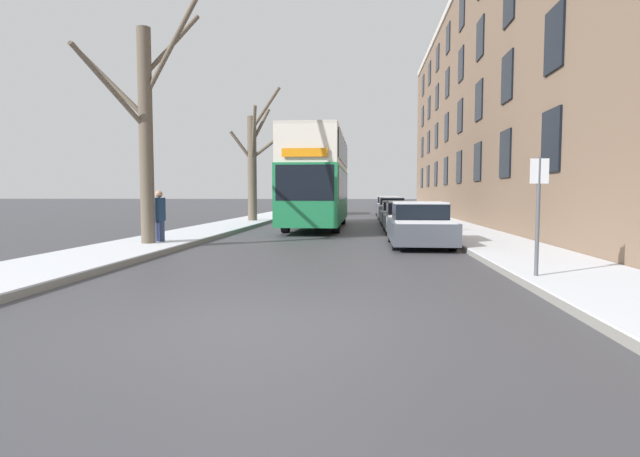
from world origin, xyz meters
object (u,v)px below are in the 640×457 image
Objects in this scene: oncoming_van at (320,198)px; street_sign_post at (538,211)px; bare_tree_left_0 at (145,125)px; parked_car_4 at (387,206)px; bare_tree_left_1 at (253,162)px; parked_car_2 at (397,214)px; double_decker_bus at (318,176)px; pedestrian_left_sidewalk at (159,216)px; parked_car_0 at (420,226)px; parked_car_1 at (405,218)px; parked_car_3 at (392,209)px.

street_sign_post is at bearing -77.78° from oncoming_van.
bare_tree_left_0 is 25.82m from parked_car_4.
bare_tree_left_1 is 1.66× the size of parked_car_2.
double_decker_bus reaches higher than parked_car_4.
bare_tree_left_1 is at bearing -101.22° from oncoming_van.
double_decker_bus is 4.54× the size of street_sign_post.
pedestrian_left_sidewalk is at bearing -114.57° from double_decker_bus.
bare_tree_left_0 is 1.00× the size of bare_tree_left_1.
parked_car_2 is (8.16, 12.14, -3.05)m from bare_tree_left_0.
bare_tree_left_1 is at bearing 137.37° from double_decker_bus.
oncoming_van is 31.68m from street_sign_post.
bare_tree_left_1 is at bearing -124.81° from parked_car_4.
double_decker_bus is 2.34× the size of parked_car_2.
parked_car_0 reaches higher than parked_car_1.
bare_tree_left_0 is at bearing -108.55° from parked_car_4.
parked_car_1 is at bearing -90.00° from parked_car_4.
bare_tree_left_1 is at bearing 88.77° from bare_tree_left_0.
parked_car_1 is at bearing 65.06° from pedestrian_left_sidewalk.
street_sign_post reaches higher than pedestrian_left_sidewalk.
street_sign_post reaches higher than parked_car_0.
oncoming_van reaches higher than parked_car_1.
oncoming_van reaches higher than parked_car_0.
parked_car_1 is 19.58m from oncoming_van.
parked_car_0 is at bearing -55.77° from bare_tree_left_1.
parked_car_3 is 2.38× the size of pedestrian_left_sidewalk.
parked_car_1 is 1.80× the size of street_sign_post.
parked_car_0 is 1.00× the size of parked_car_1.
double_decker_bus reaches higher than pedestrian_left_sidewalk.
oncoming_van is 25.45m from pedestrian_left_sidewalk.
oncoming_van is at bearing 102.33° from parked_car_0.
bare_tree_left_1 is 20.46m from street_sign_post.
pedestrian_left_sidewalk is (-7.99, -11.64, 0.36)m from parked_car_2.
bare_tree_left_0 is 1.79× the size of parked_car_1.
bare_tree_left_0 is at bearing -139.43° from parked_car_1.
bare_tree_left_1 is 1.78× the size of parked_car_3.
parked_car_3 is at bearing -90.00° from parked_car_4.
parked_car_4 reaches higher than parked_car_3.
parked_car_1 is (7.88, -5.99, -2.75)m from bare_tree_left_1.
street_sign_post is at bearing -69.89° from double_decker_bus.
parked_car_1 is at bearing -37.23° from bare_tree_left_1.
parked_car_2 is at bearing 56.09° from bare_tree_left_0.
pedestrian_left_sidewalk reaches higher than parked_car_3.
bare_tree_left_0 reaches higher than double_decker_bus.
parked_car_2 is (0.00, 10.75, -0.05)m from parked_car_0.
parked_car_1 is 1.01× the size of parked_car_4.
bare_tree_left_1 is 0.71× the size of double_decker_bus.
oncoming_van is at bearing 94.83° from double_decker_bus.
bare_tree_left_1 is at bearing 124.23° from parked_car_0.
double_decker_bus is 15.58m from parked_car_4.
double_decker_bus is 4.96m from parked_car_1.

